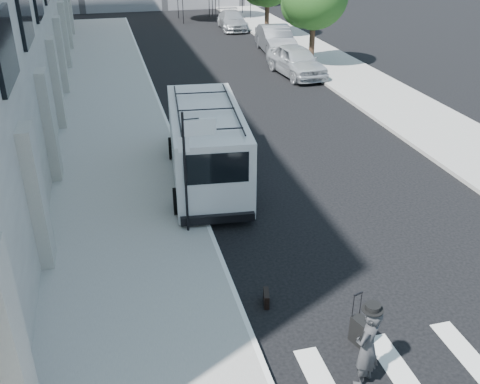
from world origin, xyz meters
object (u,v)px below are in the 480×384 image
suitcase (360,331)px  parked_car_c (232,20)px  briefcase (266,298)px  cargo_van (206,144)px  parked_car_b (276,40)px  businessman (367,347)px  parked_car_a (296,61)px

suitcase → parked_car_c: (5.78, 35.13, 0.38)m
briefcase → cargo_van: bearing=103.3°
parked_car_b → parked_car_c: (-0.82, 8.76, -0.16)m
briefcase → businessman: bearing=-54.3°
parked_car_b → parked_car_c: 8.80m
suitcase → parked_car_a: 21.46m
cargo_van → parked_car_a: bearing=63.7°
businessman → cargo_van: 9.67m
cargo_van → parked_car_b: 19.58m
briefcase → parked_car_b: bearing=84.7°
parked_car_c → businessman: bearing=-96.2°
parked_car_a → parked_car_c: 14.52m
parked_car_a → parked_car_b: parked_car_b is taller
suitcase → parked_car_b: size_ratio=0.23×
parked_car_a → suitcase: bearing=-111.5°
cargo_van → parked_car_a: (7.55, 12.02, -0.48)m
suitcase → parked_car_a: parked_car_a is taller
cargo_van → businessman: bearing=-77.3°
parked_car_a → parked_car_b: bearing=78.4°
parked_car_c → briefcase: bearing=-98.8°
parked_car_b → cargo_van: bearing=-109.7°
businessman → briefcase: (-1.13, 2.71, -0.72)m
cargo_van → parked_car_a: cargo_van is taller
businessman → parked_car_b: 28.26m
businessman → parked_car_b: (7.01, 27.37, -0.03)m
businessman → suitcase: 1.23m
parked_car_b → parked_car_c: bearing=100.4°
businessman → parked_car_a: 22.53m
businessman → suitcase: (0.41, 1.00, -0.57)m
suitcase → parked_car_c: 35.60m
parked_car_a → parked_car_b: size_ratio=0.95×
parked_car_a → businessman: bearing=-111.8°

